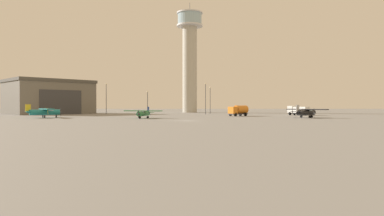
{
  "coord_description": "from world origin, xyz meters",
  "views": [
    {
      "loc": [
        1.13,
        -67.79,
        3.17
      ],
      "look_at": [
        1.3,
        30.38,
        2.22
      ],
      "focal_mm": 31.64,
      "sensor_mm": 36.0,
      "label": 1
    }
  ],
  "objects_px": {
    "light_post_north": "(210,98)",
    "truck_box_white": "(298,110)",
    "control_tower": "(189,54)",
    "airplane_green": "(143,113)",
    "airplane_teal": "(44,112)",
    "airplane_black": "(305,112)",
    "light_post_centre": "(106,96)",
    "truck_fuel_tanker_orange": "(238,110)",
    "light_post_west": "(205,96)",
    "light_post_east": "(147,100)"
  },
  "relations": [
    {
      "from": "light_post_west",
      "to": "light_post_east",
      "type": "bearing_deg",
      "value": 179.94
    },
    {
      "from": "airplane_black",
      "to": "airplane_teal",
      "type": "height_order",
      "value": "airplane_teal"
    },
    {
      "from": "control_tower",
      "to": "light_post_west",
      "type": "bearing_deg",
      "value": -78.15
    },
    {
      "from": "light_post_west",
      "to": "truck_fuel_tanker_orange",
      "type": "bearing_deg",
      "value": -65.83
    },
    {
      "from": "airplane_black",
      "to": "truck_box_white",
      "type": "xyz_separation_m",
      "value": [
        4.44,
        19.87,
        0.1
      ]
    },
    {
      "from": "truck_box_white",
      "to": "light_post_east",
      "type": "distance_m",
      "value": 48.34
    },
    {
      "from": "light_post_west",
      "to": "light_post_centre",
      "type": "relative_size",
      "value": 1.02
    },
    {
      "from": "control_tower",
      "to": "light_post_north",
      "type": "height_order",
      "value": "control_tower"
    },
    {
      "from": "light_post_west",
      "to": "airplane_black",
      "type": "bearing_deg",
      "value": -53.44
    },
    {
      "from": "airplane_black",
      "to": "light_post_centre",
      "type": "relative_size",
      "value": 0.89
    },
    {
      "from": "control_tower",
      "to": "light_post_west",
      "type": "xyz_separation_m",
      "value": [
        5.45,
        -25.98,
        -18.02
      ]
    },
    {
      "from": "truck_fuel_tanker_orange",
      "to": "light_post_centre",
      "type": "relative_size",
      "value": 0.58
    },
    {
      "from": "airplane_black",
      "to": "control_tower",
      "type": "bearing_deg",
      "value": 77.1
    },
    {
      "from": "control_tower",
      "to": "airplane_green",
      "type": "height_order",
      "value": "control_tower"
    },
    {
      "from": "truck_box_white",
      "to": "light_post_centre",
      "type": "height_order",
      "value": "light_post_centre"
    },
    {
      "from": "light_post_east",
      "to": "light_post_north",
      "type": "xyz_separation_m",
      "value": [
        21.31,
        6.39,
        0.9
      ]
    },
    {
      "from": "airplane_green",
      "to": "light_post_centre",
      "type": "bearing_deg",
      "value": -139.12
    },
    {
      "from": "airplane_teal",
      "to": "light_post_west",
      "type": "height_order",
      "value": "light_post_west"
    },
    {
      "from": "truck_fuel_tanker_orange",
      "to": "truck_box_white",
      "type": "xyz_separation_m",
      "value": [
        19.04,
        7.62,
        -0.11
      ]
    },
    {
      "from": "control_tower",
      "to": "light_post_east",
      "type": "xyz_separation_m",
      "value": [
        -13.95,
        -25.96,
        -19.41
      ]
    },
    {
      "from": "light_post_north",
      "to": "light_post_centre",
      "type": "height_order",
      "value": "light_post_centre"
    },
    {
      "from": "airplane_teal",
      "to": "light_post_north",
      "type": "distance_m",
      "value": 56.54
    },
    {
      "from": "truck_box_white",
      "to": "light_post_centre",
      "type": "relative_size",
      "value": 0.64
    },
    {
      "from": "light_post_west",
      "to": "light_post_north",
      "type": "relative_size",
      "value": 1.1
    },
    {
      "from": "truck_box_white",
      "to": "airplane_teal",
      "type": "bearing_deg",
      "value": 70.0
    },
    {
      "from": "airplane_teal",
      "to": "light_post_east",
      "type": "distance_m",
      "value": 37.47
    },
    {
      "from": "truck_fuel_tanker_orange",
      "to": "truck_box_white",
      "type": "distance_m",
      "value": 20.51
    },
    {
      "from": "airplane_green",
      "to": "truck_box_white",
      "type": "bearing_deg",
      "value": 131.98
    },
    {
      "from": "airplane_black",
      "to": "light_post_east",
      "type": "distance_m",
      "value": 52.75
    },
    {
      "from": "airplane_black",
      "to": "truck_box_white",
      "type": "distance_m",
      "value": 20.36
    },
    {
      "from": "airplane_black",
      "to": "light_post_centre",
      "type": "xyz_separation_m",
      "value": [
        -56.11,
        30.45,
        4.53
      ]
    },
    {
      "from": "truck_box_white",
      "to": "light_post_west",
      "type": "height_order",
      "value": "light_post_west"
    },
    {
      "from": "light_post_north",
      "to": "truck_box_white",
      "type": "bearing_deg",
      "value": -34.57
    },
    {
      "from": "airplane_green",
      "to": "airplane_teal",
      "type": "xyz_separation_m",
      "value": [
        -24.67,
        3.6,
        0.27
      ]
    },
    {
      "from": "airplane_teal",
      "to": "truck_fuel_tanker_orange",
      "type": "xyz_separation_m",
      "value": [
        48.92,
        11.96,
        0.14
      ]
    },
    {
      "from": "airplane_green",
      "to": "airplane_teal",
      "type": "height_order",
      "value": "airplane_teal"
    },
    {
      "from": "airplane_green",
      "to": "control_tower",
      "type": "bearing_deg",
      "value": -175.9
    },
    {
      "from": "airplane_teal",
      "to": "light_post_north",
      "type": "bearing_deg",
      "value": 7.73
    },
    {
      "from": "truck_box_white",
      "to": "light_post_west",
      "type": "bearing_deg",
      "value": 31.7
    },
    {
      "from": "control_tower",
      "to": "light_post_centre",
      "type": "distance_m",
      "value": 42.41
    },
    {
      "from": "control_tower",
      "to": "airplane_green",
      "type": "xyz_separation_m",
      "value": [
        -10.33,
        -60.4,
        -22.85
      ]
    },
    {
      "from": "control_tower",
      "to": "truck_box_white",
      "type": "distance_m",
      "value": 54.58
    },
    {
      "from": "truck_fuel_tanker_orange",
      "to": "light_post_centre",
      "type": "height_order",
      "value": "light_post_centre"
    },
    {
      "from": "control_tower",
      "to": "truck_fuel_tanker_orange",
      "type": "distance_m",
      "value": 52.03
    },
    {
      "from": "truck_box_white",
      "to": "light_post_west",
      "type": "distance_m",
      "value": 30.05
    },
    {
      "from": "light_post_west",
      "to": "light_post_centre",
      "type": "bearing_deg",
      "value": -178.87
    },
    {
      "from": "light_post_east",
      "to": "light_post_west",
      "type": "bearing_deg",
      "value": -0.06
    },
    {
      "from": "airplane_green",
      "to": "truck_fuel_tanker_orange",
      "type": "xyz_separation_m",
      "value": [
        24.25,
        15.57,
        0.41
      ]
    },
    {
      "from": "airplane_black",
      "to": "light_post_centre",
      "type": "distance_m",
      "value": 64.0
    },
    {
      "from": "control_tower",
      "to": "truck_box_white",
      "type": "height_order",
      "value": "control_tower"
    }
  ]
}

